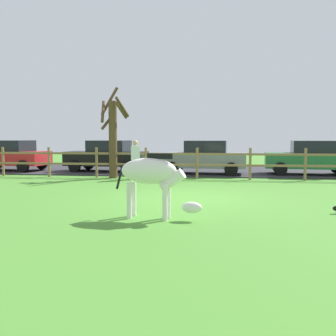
{
  "coord_description": "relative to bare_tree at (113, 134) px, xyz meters",
  "views": [
    {
      "loc": [
        0.89,
        -10.74,
        1.74
      ],
      "look_at": [
        -0.72,
        1.14,
        0.77
      ],
      "focal_mm": 39.95,
      "sensor_mm": 36.0,
      "label": 1
    }
  ],
  "objects": [
    {
      "name": "parked_car_green",
      "position": [
        8.75,
        2.16,
        -1.05
      ],
      "size": [
        4.13,
        2.16,
        1.56
      ],
      "color": "#236B38",
      "rests_on": "parking_asphalt"
    },
    {
      "name": "parked_car_black",
      "position": [
        -1.04,
        2.55,
        -1.05
      ],
      "size": [
        4.1,
        2.09,
        1.56
      ],
      "color": "black",
      "rests_on": "parking_asphalt"
    },
    {
      "name": "visitor_near_fence",
      "position": [
        1.09,
        -0.45,
        -0.98
      ],
      "size": [
        0.41,
        0.32,
        1.64
      ],
      "color": "#232847",
      "rests_on": "ground_plane"
    },
    {
      "name": "paddock_fence",
      "position": [
        3.65,
        -0.0,
        -1.13
      ],
      "size": [
        22.09,
        0.11,
        1.33
      ],
      "color": "olive",
      "rests_on": "ground_plane"
    },
    {
      "name": "parked_car_red",
      "position": [
        -6.22,
        2.38,
        -1.05
      ],
      "size": [
        4.13,
        2.15,
        1.56
      ],
      "color": "red",
      "rests_on": "parking_asphalt"
    },
    {
      "name": "parking_asphalt",
      "position": [
        3.66,
        4.3,
        -1.86
      ],
      "size": [
        28.0,
        7.4,
        0.05
      ],
      "primitive_type": "cube",
      "color": "#2D2D33",
      "rests_on": "ground_plane"
    },
    {
      "name": "bare_tree",
      "position": [
        0.0,
        0.0,
        0.0
      ],
      "size": [
        1.25,
        1.23,
        3.97
      ],
      "color": "#513A23",
      "rests_on": "ground_plane"
    },
    {
      "name": "parked_car_grey",
      "position": [
        3.85,
        1.95,
        -1.05
      ],
      "size": [
        4.1,
        2.08,
        1.56
      ],
      "color": "slate",
      "rests_on": "parking_asphalt"
    },
    {
      "name": "ground_plane",
      "position": [
        3.66,
        -5.0,
        -1.89
      ],
      "size": [
        60.0,
        60.0,
        0.0
      ],
      "primitive_type": "plane",
      "color": "#47842D"
    },
    {
      "name": "zebra",
      "position": [
        3.14,
        -7.88,
        -0.96
      ],
      "size": [
        1.93,
        0.64,
        1.41
      ],
      "color": "white",
      "rests_on": "ground_plane"
    }
  ]
}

